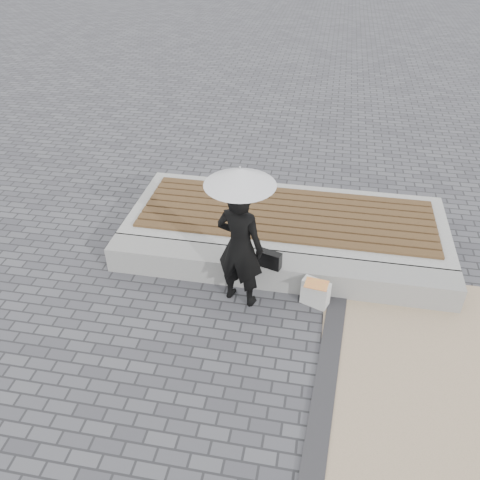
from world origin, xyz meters
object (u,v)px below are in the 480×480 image
(seating_ledge, at_px, (277,271))
(woman, at_px, (240,247))
(handbag, at_px, (269,259))
(parasol, at_px, (240,177))
(canvas_tote, at_px, (315,293))

(seating_ledge, xyz_separation_m, woman, (-0.46, -0.45, 0.69))
(seating_ledge, relative_size, handbag, 14.53)
(woman, xyz_separation_m, parasol, (0.00, 0.00, 1.02))
(parasol, relative_size, handbag, 3.25)
(seating_ledge, height_order, woman, woman)
(parasol, bearing_deg, canvas_tote, 4.22)
(handbag, bearing_deg, canvas_tote, -0.66)
(woman, bearing_deg, handbag, -124.67)
(parasol, height_order, canvas_tote, parasol)
(parasol, xyz_separation_m, handbag, (0.35, 0.28, -1.39))
(seating_ledge, height_order, canvas_tote, seating_ledge)
(seating_ledge, relative_size, woman, 2.81)
(seating_ledge, bearing_deg, canvas_tote, -33.48)
(seating_ledge, bearing_deg, handbag, -123.13)
(parasol, distance_m, canvas_tote, 2.00)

